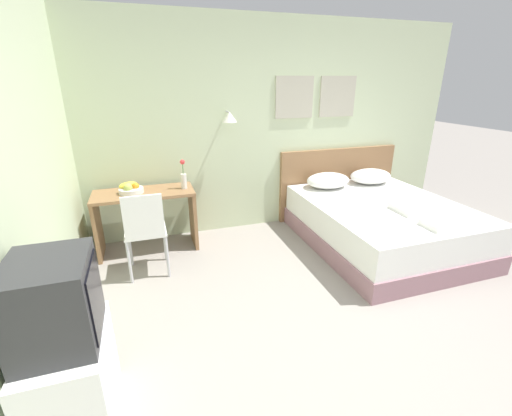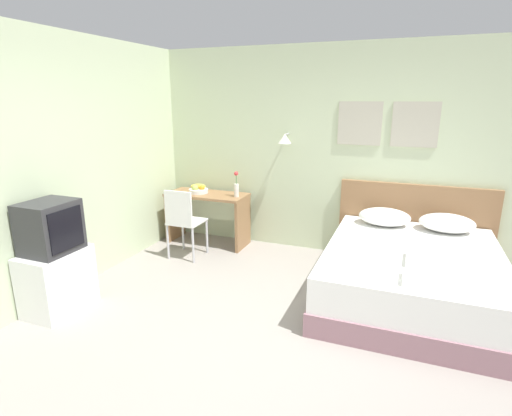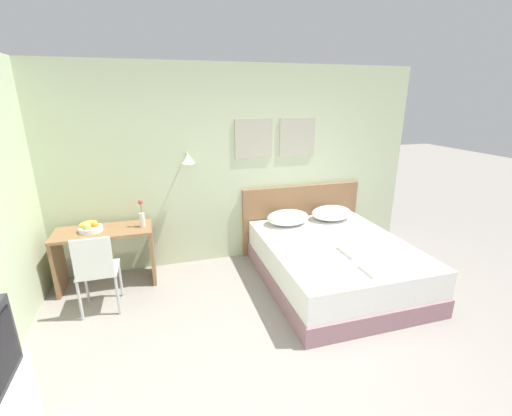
# 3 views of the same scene
# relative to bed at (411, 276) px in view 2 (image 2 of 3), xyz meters

# --- Properties ---
(ground_plane) EXTENTS (24.00, 24.00, 0.00)m
(ground_plane) POSITION_rel_bed_xyz_m (-1.08, -1.43, -0.27)
(ground_plane) COLOR gray
(wall_back) EXTENTS (5.43, 0.31, 2.65)m
(wall_back) POSITION_rel_bed_xyz_m (-1.08, 1.11, 1.06)
(wall_back) COLOR beige
(wall_back) RESTS_ON ground_plane
(bed) EXTENTS (1.68, 2.05, 0.55)m
(bed) POSITION_rel_bed_xyz_m (0.00, 0.00, 0.00)
(bed) COLOR gray
(bed) RESTS_ON ground_plane
(headboard) EXTENTS (1.80, 0.06, 1.00)m
(headboard) POSITION_rel_bed_xyz_m (0.00, 1.05, 0.23)
(headboard) COLOR #8E6642
(headboard) RESTS_ON ground_plane
(pillow_left) EXTENTS (0.59, 0.43, 0.20)m
(pillow_left) POSITION_rel_bed_xyz_m (-0.34, 0.76, 0.37)
(pillow_left) COLOR white
(pillow_left) RESTS_ON bed
(pillow_right) EXTENTS (0.59, 0.43, 0.20)m
(pillow_right) POSITION_rel_bed_xyz_m (0.34, 0.76, 0.37)
(pillow_right) COLOR white
(pillow_right) RESTS_ON bed
(folded_towel_near_foot) EXTENTS (0.34, 0.34, 0.06)m
(folded_towel_near_foot) POSITION_rel_bed_xyz_m (0.10, -0.31, 0.31)
(folded_towel_near_foot) COLOR white
(folded_towel_near_foot) RESTS_ON bed
(folded_towel_mid_bed) EXTENTS (0.32, 0.26, 0.06)m
(folded_towel_mid_bed) POSITION_rel_bed_xyz_m (0.08, -0.76, 0.31)
(folded_towel_mid_bed) COLOR white
(folded_towel_mid_bed) RESTS_ON bed
(desk) EXTENTS (1.11, 0.50, 0.72)m
(desk) POSITION_rel_bed_xyz_m (-2.70, 0.77, 0.23)
(desk) COLOR #8E6642
(desk) RESTS_ON ground_plane
(desk_chair) EXTENTS (0.41, 0.41, 0.91)m
(desk_chair) POSITION_rel_bed_xyz_m (-2.72, 0.15, 0.27)
(desk_chair) COLOR white
(desk_chair) RESTS_ON ground_plane
(fruit_bowl) EXTENTS (0.27, 0.27, 0.13)m
(fruit_bowl) POSITION_rel_bed_xyz_m (-2.83, 0.77, 0.50)
(fruit_bowl) COLOR silver
(fruit_bowl) RESTS_ON desk
(flower_vase) EXTENTS (0.07, 0.07, 0.34)m
(flower_vase) POSITION_rel_bed_xyz_m (-2.24, 0.75, 0.58)
(flower_vase) COLOR silver
(flower_vase) RESTS_ON desk
(tv_stand) EXTENTS (0.41, 0.61, 0.60)m
(tv_stand) POSITION_rel_bed_xyz_m (-3.17, -1.42, 0.03)
(tv_stand) COLOR white
(tv_stand) RESTS_ON ground_plane
(television) EXTENTS (0.40, 0.47, 0.48)m
(television) POSITION_rel_bed_xyz_m (-3.17, -1.42, 0.57)
(television) COLOR #2D2D30
(television) RESTS_ON tv_stand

